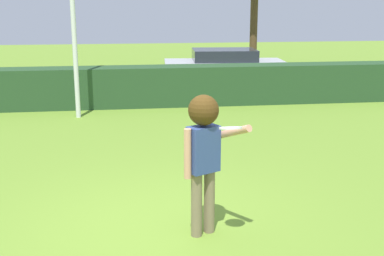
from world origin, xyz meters
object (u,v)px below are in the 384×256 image
at_px(frisbee, 231,128).
at_px(parked_car_silver, 224,65).
at_px(lamppost, 72,0).
at_px(person, 204,145).

distance_m(frisbee, parked_car_silver, 12.47).
relative_size(lamppost, parked_car_silver, 1.21).
xyz_separation_m(frisbee, parked_car_silver, (2.42, 12.20, -0.81)).
xyz_separation_m(frisbee, lamppost, (-2.33, 7.53, 1.42)).
height_order(frisbee, lamppost, lamppost).
relative_size(frisbee, parked_car_silver, 0.06).
height_order(person, frisbee, person).
bearing_deg(person, parked_car_silver, 77.27).
bearing_deg(parked_car_silver, lamppost, -135.44).
distance_m(frisbee, lamppost, 8.01).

